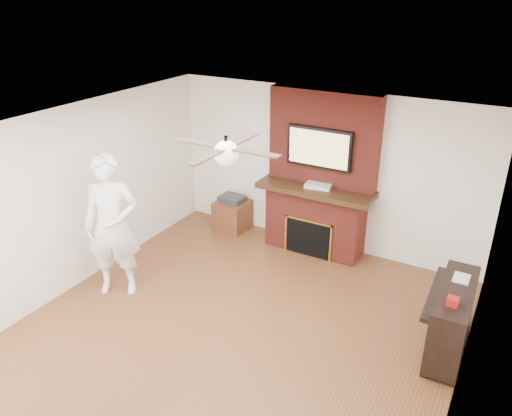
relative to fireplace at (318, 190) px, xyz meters
The scene contains 12 objects.
room_shell 2.56m from the fireplace, 90.00° to the right, with size 5.36×5.86×2.86m.
fireplace is the anchor object (origin of this frame).
tv 0.69m from the fireplace, 90.00° to the right, with size 1.00×0.08×0.60m.
ceiling_fan 2.88m from the fireplace, 90.00° to the right, with size 1.21×1.21×0.31m.
person 3.08m from the fireplace, 127.45° to the right, with size 0.72×0.48×1.97m, color white.
side_table 1.68m from the fireplace, behind, with size 0.54×0.54×0.60m.
piano 2.80m from the fireplace, 33.13° to the right, with size 0.50×1.27×0.91m.
cable_box 0.15m from the fireplace, 67.45° to the right, with size 0.39×0.22×0.06m, color silver.
candle_orange 0.98m from the fireplace, 137.26° to the right, with size 0.07×0.07×0.12m, color #C66317.
candle_green 0.97m from the fireplace, 104.39° to the right, with size 0.07×0.07×0.09m, color #45742E.
candle_cream 0.97m from the fireplace, 77.11° to the right, with size 0.09×0.09×0.12m, color #FFE3CA.
candle_blue 1.00m from the fireplace, 46.79° to the right, with size 0.06×0.06×0.09m, color #3855A8.
Camera 1 is at (2.64, -4.06, 3.91)m, focal length 35.00 mm.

